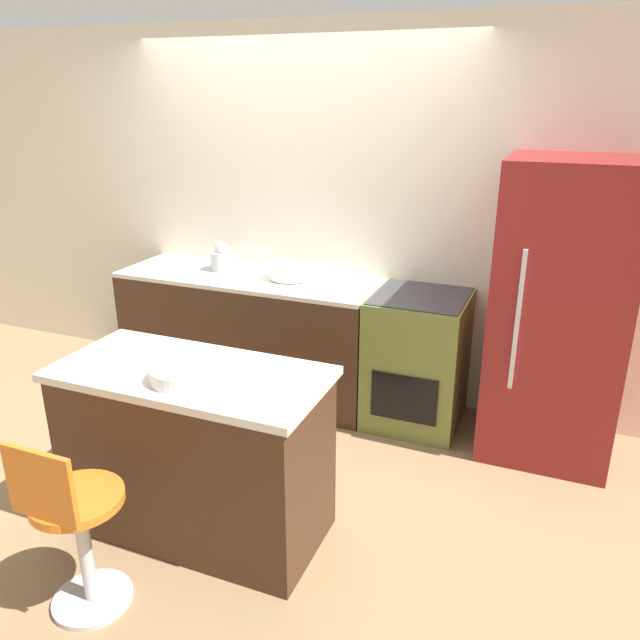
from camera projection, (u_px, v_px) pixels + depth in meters
name	position (u px, v px, depth m)	size (l,w,h in m)	color
ground_plane	(266.00, 415.00, 4.39)	(14.00, 14.00, 0.00)	#8E704C
wall_back	(302.00, 214.00, 4.53)	(8.00, 0.06, 2.60)	silver
back_counter	(250.00, 334.00, 4.63)	(1.90, 0.63, 0.90)	#422819
kitchen_island	(196.00, 451.00, 3.12)	(1.33, 0.64, 0.90)	#422819
oven_range	(417.00, 360.00, 4.18)	(0.61, 0.64, 0.90)	olive
refrigerator	(559.00, 314.00, 3.70)	(0.76, 0.71, 1.81)	maroon
stool_chair	(76.00, 528.00, 2.62)	(0.39, 0.39, 0.87)	#B7B7BC
kettle	(222.00, 259.00, 4.56)	(0.17, 0.17, 0.21)	silver
mixing_bowl	(290.00, 271.00, 4.38)	(0.29, 0.29, 0.10)	white
fruit_bowl	(183.00, 374.00, 2.85)	(0.30, 0.30, 0.07)	white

